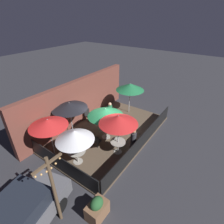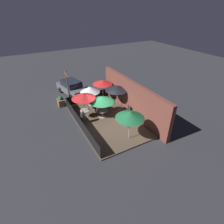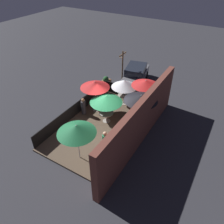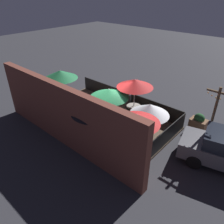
% 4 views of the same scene
% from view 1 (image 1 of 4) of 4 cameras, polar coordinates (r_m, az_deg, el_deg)
% --- Properties ---
extents(ground_plane, '(60.00, 60.00, 0.00)m').
position_cam_1_polar(ground_plane, '(11.79, -0.71, -7.09)').
color(ground_plane, '#2D2D33').
extents(patio_deck, '(8.17, 4.91, 0.12)m').
position_cam_1_polar(patio_deck, '(11.76, -0.71, -6.86)').
color(patio_deck, brown).
rests_on(patio_deck, ground_plane).
extents(building_wall, '(9.77, 0.36, 3.20)m').
position_cam_1_polar(building_wall, '(12.48, -10.81, 3.23)').
color(building_wall, brown).
rests_on(building_wall, ground_plane).
extents(fence_front, '(7.97, 0.05, 0.95)m').
position_cam_1_polar(fence_front, '(10.49, 10.13, -8.95)').
color(fence_front, black).
rests_on(fence_front, patio_deck).
extents(fence_side_left, '(0.05, 4.71, 0.95)m').
position_cam_1_polar(fence_side_left, '(9.26, -16.15, -16.21)').
color(fence_side_left, black).
rests_on(fence_side_left, patio_deck).
extents(patio_umbrella_0, '(2.17, 2.17, 2.08)m').
position_cam_1_polar(patio_umbrella_0, '(10.29, -2.08, -0.09)').
color(patio_umbrella_0, '#B2B2B7').
rests_on(patio_umbrella_0, patio_deck).
extents(patio_umbrella_1, '(1.93, 1.93, 2.03)m').
position_cam_1_polar(patio_umbrella_1, '(8.76, -12.12, -7.45)').
color(patio_umbrella_1, '#B2B2B7').
rests_on(patio_umbrella_1, patio_deck).
extents(patio_umbrella_2, '(2.07, 2.07, 2.41)m').
position_cam_1_polar(patio_umbrella_2, '(8.95, 2.12, -2.53)').
color(patio_umbrella_2, '#B2B2B7').
rests_on(patio_umbrella_2, patio_deck).
extents(patio_umbrella_3, '(2.20, 2.20, 2.27)m').
position_cam_1_polar(patio_umbrella_3, '(10.83, -13.76, 2.09)').
color(patio_umbrella_3, '#B2B2B7').
rests_on(patio_umbrella_3, patio_deck).
extents(patio_umbrella_4, '(2.01, 2.01, 2.29)m').
position_cam_1_polar(patio_umbrella_4, '(9.46, -20.17, -3.31)').
color(patio_umbrella_4, '#B2B2B7').
rests_on(patio_umbrella_4, patio_deck).
extents(patio_umbrella_5, '(2.11, 2.11, 2.40)m').
position_cam_1_polar(patio_umbrella_5, '(13.14, 5.92, 8.18)').
color(patio_umbrella_5, '#B2B2B7').
rests_on(patio_umbrella_5, patio_deck).
extents(dining_table_0, '(0.97, 0.97, 0.72)m').
position_cam_1_polar(dining_table_0, '(10.97, -1.96, -5.78)').
color(dining_table_0, '#9E998E').
rests_on(dining_table_0, patio_deck).
extents(dining_table_1, '(0.94, 0.94, 0.77)m').
position_cam_1_polar(dining_table_1, '(9.49, -11.38, -12.94)').
color(dining_table_1, '#9E998E').
rests_on(dining_table_1, patio_deck).
extents(dining_table_2, '(0.85, 0.85, 0.75)m').
position_cam_1_polar(dining_table_2, '(9.89, 1.95, -10.33)').
color(dining_table_2, '#9E998E').
rests_on(dining_table_2, patio_deck).
extents(patio_chair_0, '(0.46, 0.46, 0.95)m').
position_cam_1_polar(patio_chair_0, '(10.21, -5.02, -9.46)').
color(patio_chair_0, black).
rests_on(patio_chair_0, patio_deck).
extents(patio_chair_1, '(0.51, 0.51, 0.96)m').
position_cam_1_polar(patio_chair_1, '(12.69, -7.93, -0.94)').
color(patio_chair_1, black).
rests_on(patio_chair_1, patio_deck).
extents(patron_0, '(0.39, 0.39, 1.30)m').
position_cam_1_polar(patron_0, '(10.24, 6.95, -8.88)').
color(patron_0, '#333338').
rests_on(patron_0, patio_deck).
extents(patron_1, '(0.47, 0.47, 1.20)m').
position_cam_1_polar(patron_1, '(13.11, -0.66, 0.55)').
color(patron_1, '#236642').
rests_on(patron_1, patio_deck).
extents(planter_box, '(0.87, 0.61, 1.07)m').
position_cam_1_polar(planter_box, '(7.75, -4.89, -28.93)').
color(planter_box, brown).
rests_on(planter_box, ground_plane).
extents(light_post, '(1.10, 0.12, 3.24)m').
position_cam_1_polar(light_post, '(6.85, -18.54, -22.42)').
color(light_post, brown).
rests_on(light_post, ground_plane).
extents(parked_car_0, '(4.42, 2.59, 1.62)m').
position_cam_1_polar(parked_car_0, '(7.81, -28.75, -28.76)').
color(parked_car_0, '#5B5B60').
rests_on(parked_car_0, ground_plane).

